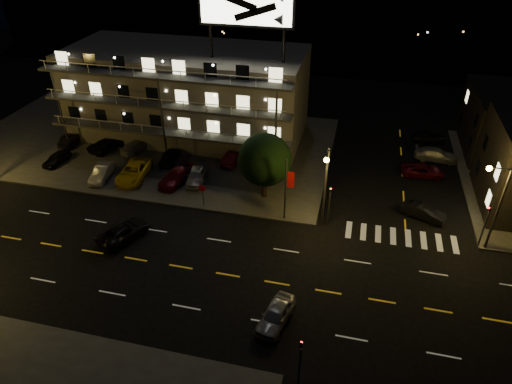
% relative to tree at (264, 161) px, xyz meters
% --- Properties ---
extents(ground, '(140.00, 140.00, 0.00)m').
position_rel_tree_xyz_m(ground, '(-2.35, -11.57, -4.15)').
color(ground, black).
rests_on(ground, ground).
extents(curb_nw, '(44.00, 24.00, 0.15)m').
position_rel_tree_xyz_m(curb_nw, '(-16.35, 8.43, -4.08)').
color(curb_nw, '#393936').
rests_on(curb_nw, ground).
extents(motel, '(28.00, 13.80, 18.10)m').
position_rel_tree_xyz_m(motel, '(-12.29, 12.32, 1.19)').
color(motel, gray).
rests_on(motel, ground).
extents(streetlight_nc, '(0.44, 1.92, 8.00)m').
position_rel_tree_xyz_m(streetlight_nc, '(6.15, -3.63, 0.81)').
color(streetlight_nc, '#2D2D30').
rests_on(streetlight_nc, ground).
extents(streetlight_ne, '(1.92, 0.44, 8.00)m').
position_rel_tree_xyz_m(streetlight_ne, '(19.79, -3.27, 0.81)').
color(streetlight_ne, '#2D2D30').
rests_on(streetlight_ne, ground).
extents(signal_nw, '(0.20, 0.27, 4.60)m').
position_rel_tree_xyz_m(signal_nw, '(6.65, -3.07, -1.58)').
color(signal_nw, '#2D2D30').
rests_on(signal_nw, ground).
extents(signal_sw, '(0.20, 0.27, 4.60)m').
position_rel_tree_xyz_m(signal_sw, '(6.65, -20.06, -1.58)').
color(signal_sw, '#2D2D30').
rests_on(signal_sw, ground).
extents(signal_ne, '(0.27, 0.20, 4.60)m').
position_rel_tree_xyz_m(signal_ne, '(19.65, -3.07, -1.58)').
color(signal_ne, '#2D2D30').
rests_on(signal_ne, ground).
extents(banner_north, '(0.83, 0.16, 6.40)m').
position_rel_tree_xyz_m(banner_north, '(2.74, -3.17, -0.72)').
color(banner_north, '#2D2D30').
rests_on(banner_north, ground).
extents(stop_sign, '(0.91, 0.11, 2.61)m').
position_rel_tree_xyz_m(stop_sign, '(-5.35, -3.00, -2.44)').
color(stop_sign, '#2D2D30').
rests_on(stop_sign, ground).
extents(tree, '(5.35, 5.15, 6.74)m').
position_rel_tree_xyz_m(tree, '(0.00, 0.00, 0.00)').
color(tree, black).
rests_on(tree, curb_nw).
extents(lot_car_0, '(1.91, 3.76, 1.23)m').
position_rel_tree_xyz_m(lot_car_0, '(-24.04, 1.09, -3.39)').
color(lot_car_0, black).
rests_on(lot_car_0, curb_nw).
extents(lot_car_1, '(1.94, 4.37, 1.39)m').
position_rel_tree_xyz_m(lot_car_1, '(-17.40, -0.63, -3.31)').
color(lot_car_1, '#96969B').
rests_on(lot_car_1, curb_nw).
extents(lot_car_2, '(3.04, 5.74, 1.54)m').
position_rel_tree_xyz_m(lot_car_2, '(-14.19, 0.23, -3.23)').
color(lot_car_2, gold).
rests_on(lot_car_2, curb_nw).
extents(lot_car_3, '(2.99, 5.12, 1.39)m').
position_rel_tree_xyz_m(lot_car_3, '(-9.47, 0.39, -3.31)').
color(lot_car_3, '#540C18').
rests_on(lot_car_3, curb_nw).
extents(lot_car_4, '(2.38, 4.67, 1.52)m').
position_rel_tree_xyz_m(lot_car_4, '(-7.46, 1.12, -3.24)').
color(lot_car_4, '#96969B').
rests_on(lot_car_4, curb_nw).
extents(lot_car_5, '(1.57, 4.07, 1.32)m').
position_rel_tree_xyz_m(lot_car_5, '(-25.08, 5.72, -3.34)').
color(lot_car_5, black).
rests_on(lot_car_5, curb_nw).
extents(lot_car_6, '(3.89, 5.24, 1.32)m').
position_rel_tree_xyz_m(lot_car_6, '(-20.12, 5.50, -3.34)').
color(lot_car_6, black).
rests_on(lot_car_6, curb_nw).
extents(lot_car_7, '(3.03, 4.87, 1.32)m').
position_rel_tree_xyz_m(lot_car_7, '(-16.60, 5.89, -3.34)').
color(lot_car_7, '#96969B').
rests_on(lot_car_7, curb_nw).
extents(lot_car_8, '(2.02, 4.16, 1.37)m').
position_rel_tree_xyz_m(lot_car_8, '(-11.89, 4.42, -3.32)').
color(lot_car_8, black).
rests_on(lot_car_8, curb_nw).
extents(lot_car_9, '(2.05, 4.24, 1.34)m').
position_rel_tree_xyz_m(lot_car_9, '(-4.80, 5.93, -3.33)').
color(lot_car_9, '#540C18').
rests_on(lot_car_9, curb_nw).
extents(side_car_0, '(4.29, 2.76, 1.33)m').
position_rel_tree_xyz_m(side_car_0, '(15.21, 0.12, -3.49)').
color(side_car_0, black).
rests_on(side_car_0, ground).
extents(side_car_1, '(4.81, 2.62, 1.28)m').
position_rel_tree_xyz_m(side_car_1, '(15.69, 8.13, -3.51)').
color(side_car_1, '#540C18').
rests_on(side_car_1, ground).
extents(side_car_2, '(4.88, 2.16, 1.39)m').
position_rel_tree_xyz_m(side_car_2, '(17.39, 12.09, -3.46)').
color(side_car_2, '#96969B').
rests_on(side_car_2, ground).
extents(side_car_3, '(4.01, 1.74, 1.35)m').
position_rel_tree_xyz_m(side_car_3, '(16.92, 16.92, -3.48)').
color(side_car_3, black).
rests_on(side_car_3, ground).
extents(road_car_east, '(2.54, 4.45, 1.43)m').
position_rel_tree_xyz_m(road_car_east, '(4.30, -15.35, -3.44)').
color(road_car_east, '#96969B').
rests_on(road_car_east, ground).
extents(road_car_west, '(4.08, 5.35, 1.35)m').
position_rel_tree_xyz_m(road_car_west, '(-10.57, -9.16, -3.48)').
color(road_car_west, black).
rests_on(road_car_west, ground).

